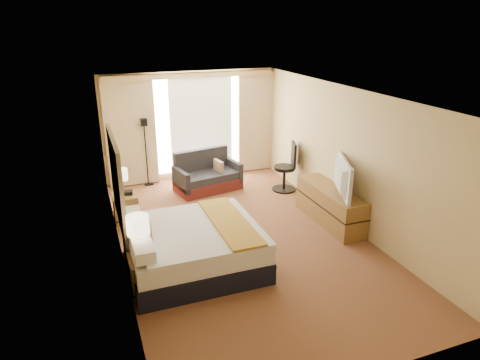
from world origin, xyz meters
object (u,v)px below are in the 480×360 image
object	(u,v)px
desk_chair	(287,169)
lamp_left	(138,226)
bed	(193,247)
nightstand_left	(146,275)
nightstand_right	(126,208)
loveseat	(207,177)
television	(337,177)
floor_lamp	(145,139)
media_dresser	(330,206)
lamp_right	(121,175)

from	to	relation	value
desk_chair	lamp_left	bearing A→B (deg)	-123.84
bed	lamp_left	bearing A→B (deg)	-155.69
nightstand_left	nightstand_right	world-z (taller)	same
loveseat	television	size ratio (longest dim) A/B	1.36
nightstand_right	floor_lamp	distance (m)	2.16
nightstand_left	bed	bearing A→B (deg)	26.30
nightstand_right	loveseat	xyz separation A→B (m)	(1.96, 1.04, 0.02)
floor_lamp	lamp_left	bearing A→B (deg)	-100.01
media_dresser	lamp_right	bearing A→B (deg)	158.87
loveseat	lamp_right	size ratio (longest dim) A/B	2.96
nightstand_left	bed	world-z (taller)	bed
media_dresser	desk_chair	distance (m)	1.82
bed	nightstand_right	bearing A→B (deg)	111.07
nightstand_right	television	bearing A→B (deg)	-24.93
media_dresser	lamp_right	xyz separation A→B (m)	(-3.73, 1.44, 0.61)
television	floor_lamp	bearing A→B (deg)	62.11
nightstand_left	lamp_left	xyz separation A→B (m)	(-0.05, 0.01, 0.79)
floor_lamp	lamp_right	xyz separation A→B (m)	(-0.75, -1.86, -0.17)
floor_lamp	desk_chair	distance (m)	3.37
nightstand_right	lamp_right	distance (m)	0.69
media_dresser	floor_lamp	size ratio (longest dim) A/B	1.12
media_dresser	bed	distance (m)	2.96
loveseat	lamp_left	size ratio (longest dim) A/B	2.39
lamp_right	television	distance (m)	4.05
floor_lamp	lamp_right	size ratio (longest dim) A/B	3.02
floor_lamp	lamp_left	distance (m)	4.40
nightstand_right	loveseat	bearing A→B (deg)	28.00
floor_lamp	desk_chair	xyz separation A→B (m)	(2.96, -1.48, -0.63)
nightstand_left	lamp_right	size ratio (longest dim) A/B	1.03
loveseat	floor_lamp	distance (m)	1.70
nightstand_left	floor_lamp	xyz separation A→B (m)	(0.72, 4.35, 0.86)
bed	floor_lamp	world-z (taller)	floor_lamp
bed	loveseat	xyz separation A→B (m)	(1.15, 3.14, -0.06)
floor_lamp	television	size ratio (longest dim) A/B	1.38
nightstand_left	loveseat	bearing A→B (deg)	61.03
media_dresser	television	xyz separation A→B (m)	(-0.05, -0.25, 0.68)
television	lamp_left	bearing A→B (deg)	124.61
nightstand_right	lamp_left	size ratio (longest dim) A/B	0.83
nightstand_right	lamp_right	bearing A→B (deg)	-161.66
nightstand_left	bed	xyz separation A→B (m)	(0.81, 0.40, 0.09)
nightstand_right	loveseat	size ratio (longest dim) A/B	0.35
nightstand_right	floor_lamp	world-z (taller)	floor_lamp
nightstand_left	media_dresser	size ratio (longest dim) A/B	0.31
nightstand_right	loveseat	world-z (taller)	loveseat
media_dresser	floor_lamp	xyz separation A→B (m)	(-2.98, 3.30, 0.79)
desk_chair	lamp_right	bearing A→B (deg)	-155.51
media_dresser	lamp_left	bearing A→B (deg)	-164.54
floor_lamp	desk_chair	bearing A→B (deg)	-26.65
bed	desk_chair	size ratio (longest dim) A/B	1.80
floor_lamp	nightstand_left	bearing A→B (deg)	-99.40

